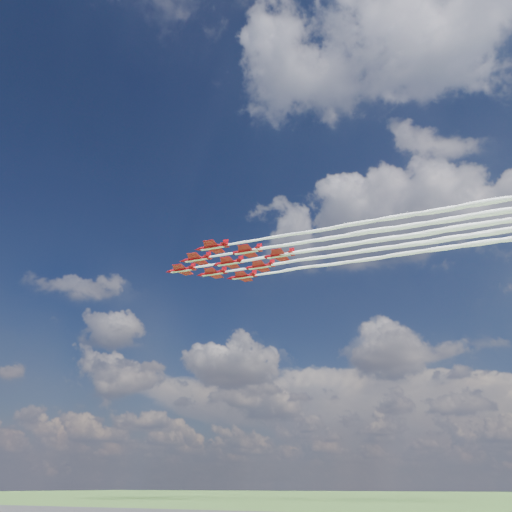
# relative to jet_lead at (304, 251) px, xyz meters

# --- Properties ---
(ground) EXTENTS (600.00, 600.00, 0.00)m
(ground) POSITION_rel_jet_lead_xyz_m (-28.97, -7.30, -74.80)
(ground) COLOR #2D511E
(ground) RESTS_ON ground
(runway) EXTENTS (180.00, 22.00, 0.10)m
(runway) POSITION_rel_jet_lead_xyz_m (-28.97, -67.30, -74.75)
(runway) COLOR #38383A
(runway) RESTS_ON ground
(jet_lead) EXTENTS (98.21, 18.61, 2.95)m
(jet_lead) POSITION_rel_jet_lead_xyz_m (0.00, 0.00, 0.00)
(jet_lead) COLOR #AC0913
(jet_row2_port) EXTENTS (98.21, 18.61, 2.95)m
(jet_row2_port) POSITION_rel_jet_lead_xyz_m (10.04, -5.43, 0.00)
(jet_row2_port) COLOR #AC0913
(jet_row2_starb) EXTENTS (98.21, 18.61, 2.95)m
(jet_row2_starb) POSITION_rel_jet_lead_xyz_m (8.21, 7.92, 0.00)
(jet_row2_starb) COLOR #AC0913
(jet_row3_port) EXTENTS (98.21, 18.61, 2.95)m
(jet_row3_port) POSITION_rel_jet_lead_xyz_m (20.07, -10.86, 0.00)
(jet_row3_port) COLOR #AC0913
(jet_row3_centre) EXTENTS (98.21, 18.61, 2.95)m
(jet_row3_centre) POSITION_rel_jet_lead_xyz_m (18.25, 2.49, 0.00)
(jet_row3_centre) COLOR #AC0913
(jet_row3_starb) EXTENTS (98.21, 18.61, 2.95)m
(jet_row3_starb) POSITION_rel_jet_lead_xyz_m (16.43, 15.84, 0.00)
(jet_row3_starb) COLOR #AC0913
(jet_row4_port) EXTENTS (98.21, 18.61, 2.95)m
(jet_row4_port) POSITION_rel_jet_lead_xyz_m (28.29, -2.94, 0.00)
(jet_row4_port) COLOR #AC0913
(jet_row4_starb) EXTENTS (98.21, 18.61, 2.95)m
(jet_row4_starb) POSITION_rel_jet_lead_xyz_m (26.46, 10.41, 0.00)
(jet_row4_starb) COLOR #AC0913
(jet_tail) EXTENTS (98.21, 18.61, 2.95)m
(jet_tail) POSITION_rel_jet_lead_xyz_m (36.50, 4.98, 0.00)
(jet_tail) COLOR #AC0913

